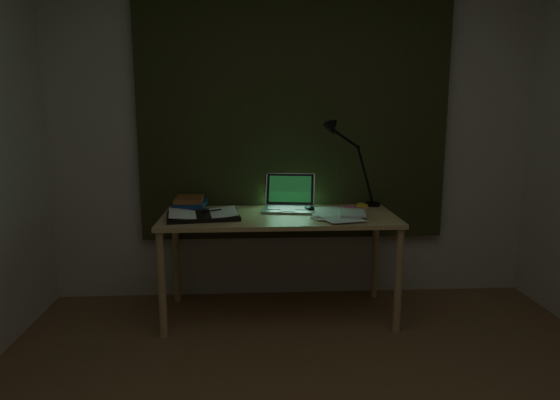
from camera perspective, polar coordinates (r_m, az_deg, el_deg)
The scene contains 11 objects.
wall_back at distance 3.63m, azimuth 1.54°, elevation 8.26°, with size 3.50×0.00×2.50m, color beige.
curtain at distance 3.59m, azimuth 1.61°, elevation 11.42°, with size 2.20×0.06×2.00m, color #2D3118.
desk at distance 3.37m, azimuth -0.12°, elevation -7.51°, with size 1.53×0.67×0.70m, color tan, non-canonical shape.
laptop at distance 3.38m, azimuth 0.96°, elevation 0.80°, with size 0.35×0.39×0.25m, color #B3B3B8, non-canonical shape.
open_textbook at distance 3.23m, azimuth -8.79°, elevation -1.67°, with size 0.45×0.32×0.04m, color white, non-canonical shape.
book_stack at distance 3.46m, azimuth -10.24°, elevation -0.39°, with size 0.20×0.25×0.10m, color white, non-canonical shape.
loose_papers at distance 3.30m, azimuth 7.24°, elevation -1.53°, with size 0.38×0.40×0.02m, color silver, non-canonical shape.
mouse at distance 3.39m, azimuth 3.37°, elevation -0.99°, with size 0.06×0.10×0.04m, color black.
sticky_yellow at distance 3.62m, azimuth 9.47°, elevation -0.55°, with size 0.08×0.08×0.02m, color yellow.
sticky_pink at distance 3.51m, azimuth 7.81°, elevation -0.85°, with size 0.08×0.08×0.02m, color #F96190.
desk_lamp at distance 3.60m, azimuth 10.68°, elevation 3.86°, with size 0.38×0.30×0.58m, color black, non-canonical shape.
Camera 1 is at (-0.30, -1.62, 1.39)m, focal length 32.00 mm.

